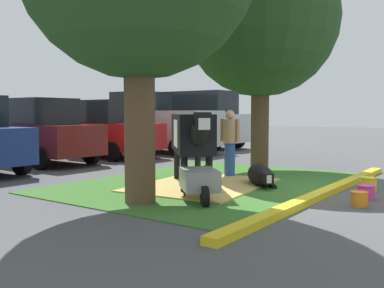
{
  "coord_description": "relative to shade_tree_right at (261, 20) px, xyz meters",
  "views": [
    {
      "loc": [
        -8.42,
        -3.32,
        1.58
      ],
      "look_at": [
        -0.63,
        2.29,
        0.9
      ],
      "focal_mm": 41.33,
      "sensor_mm": 36.0,
      "label": 1
    }
  ],
  "objects": [
    {
      "name": "ground_plane",
      "position": [
        -2.48,
        -2.24,
        -4.08
      ],
      "size": [
        80.0,
        80.0,
        0.0
      ],
      "primitive_type": "plane",
      "color": "#4C4C4F"
    },
    {
      "name": "grass_island",
      "position": [
        -2.62,
        -0.11,
        -4.07
      ],
      "size": [
        6.87,
        4.97,
        0.02
      ],
      "primitive_type": "cube",
      "color": "#386B28",
      "rests_on": "ground"
    },
    {
      "name": "curb_yellow",
      "position": [
        -2.62,
        -2.74,
        -4.02
      ],
      "size": [
        8.07,
        0.24,
        0.12
      ],
      "primitive_type": "cube",
      "color": "yellow",
      "rests_on": "ground"
    },
    {
      "name": "hay_bedding",
      "position": [
        -3.11,
        -0.25,
        -4.05
      ],
      "size": [
        3.43,
        2.72,
        0.04
      ],
      "primitive_type": "cube",
      "rotation": [
        0.0,
        0.0,
        0.1
      ],
      "color": "tan",
      "rests_on": "ground"
    },
    {
      "name": "shade_tree_right",
      "position": [
        0.0,
        0.0,
        0.0
      ],
      "size": [
        4.17,
        4.17,
        6.18
      ],
      "color": "#4C3823",
      "rests_on": "ground"
    },
    {
      "name": "cow_holstein",
      "position": [
        -3.34,
        -0.12,
        -2.94
      ],
      "size": [
        2.56,
        2.39,
        1.59
      ],
      "color": "black",
      "rests_on": "ground"
    },
    {
      "name": "calf_lying",
      "position": [
        -2.4,
        -1.25,
        -3.84
      ],
      "size": [
        1.19,
        1.11,
        0.48
      ],
      "color": "black",
      "rests_on": "ground"
    },
    {
      "name": "person_handler",
      "position": [
        -1.63,
        -0.02,
        -3.19
      ],
      "size": [
        0.34,
        0.53,
        1.65
      ],
      "color": "#23478C",
      "rests_on": "ground"
    },
    {
      "name": "wheelbarrow",
      "position": [
        -4.53,
        -1.14,
        -3.69
      ],
      "size": [
        1.34,
        1.35,
        0.63
      ],
      "color": "gray",
      "rests_on": "ground"
    },
    {
      "name": "bucket_orange",
      "position": [
        -3.26,
        -3.55,
        -3.94
      ],
      "size": [
        0.29,
        0.29,
        0.26
      ],
      "color": "orange",
      "rests_on": "ground"
    },
    {
      "name": "bucket_pink",
      "position": [
        -2.53,
        -3.47,
        -3.94
      ],
      "size": [
        0.33,
        0.33,
        0.26
      ],
      "color": "#EA3893",
      "rests_on": "ground"
    },
    {
      "name": "bucket_yellow",
      "position": [
        -1.68,
        -3.31,
        -3.92
      ],
      "size": [
        0.32,
        0.32,
        0.29
      ],
      "color": "yellow",
      "rests_on": "ground"
    },
    {
      "name": "sedan_silver",
      "position": [
        -2.55,
        6.38,
        -3.09
      ],
      "size": [
        2.09,
        4.43,
        2.02
      ],
      "color": "maroon",
      "rests_on": "ground"
    },
    {
      "name": "sedan_red",
      "position": [
        0.05,
        6.22,
        -3.09
      ],
      "size": [
        2.09,
        4.43,
        2.02
      ],
      "color": "red",
      "rests_on": "ground"
    },
    {
      "name": "pickup_truck_maroon",
      "position": [
        2.67,
        5.97,
        -2.96
      ],
      "size": [
        2.3,
        5.44,
        2.42
      ],
      "color": "#B7B7BC",
      "rests_on": "ground"
    },
    {
      "name": "suv_dark_grey",
      "position": [
        5.37,
        5.8,
        -2.81
      ],
      "size": [
        2.19,
        4.64,
        2.52
      ],
      "color": "#B7B7BC",
      "rests_on": "ground"
    }
  ]
}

